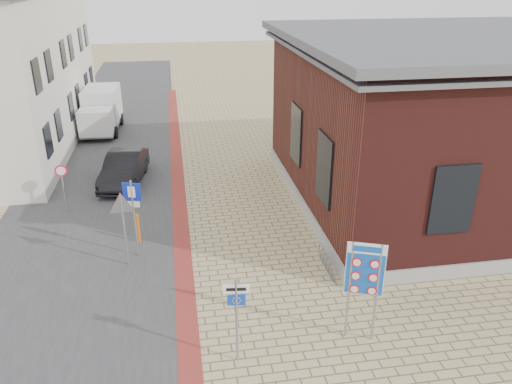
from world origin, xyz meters
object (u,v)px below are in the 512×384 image
object	(u,v)px
box_truck	(101,110)
parking_sign	(133,205)
essen_sign	(237,308)
border_sign	(365,272)
bollard	(138,228)
sedan	(124,168)

from	to	relation	value
box_truck	parking_sign	xyz separation A→B (m)	(2.78, -15.23, 0.63)
essen_sign	parking_sign	xyz separation A→B (m)	(-2.70, 5.57, 0.34)
box_truck	essen_sign	distance (m)	21.52
border_sign	parking_sign	size ratio (longest dim) A/B	1.03
essen_sign	bollard	distance (m)	7.11
bollard	border_sign	bearing A→B (deg)	-45.97
bollard	sedan	bearing A→B (deg)	98.80
essen_sign	border_sign	bearing A→B (deg)	11.71
sedan	border_sign	xyz separation A→B (m)	(6.89, -11.97, 1.37)
box_truck	parking_sign	size ratio (longest dim) A/B	1.75
box_truck	border_sign	distance (m)	22.33
parking_sign	bollard	world-z (taller)	parking_sign
sedan	bollard	size ratio (longest dim) A/B	3.85
essen_sign	bollard	bearing A→B (deg)	119.20
essen_sign	bollard	xyz separation A→B (m)	(-2.70, 6.50, -1.03)
sedan	border_sign	size ratio (longest dim) A/B	1.48
box_truck	border_sign	xyz separation A→B (m)	(8.78, -20.51, 0.78)
box_truck	bollard	xyz separation A→B (m)	(2.78, -14.31, -0.75)
sedan	border_sign	world-z (taller)	border_sign
box_truck	parking_sign	distance (m)	15.50
border_sign	essen_sign	size ratio (longest dim) A/B	1.20
border_sign	parking_sign	bearing A→B (deg)	159.64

